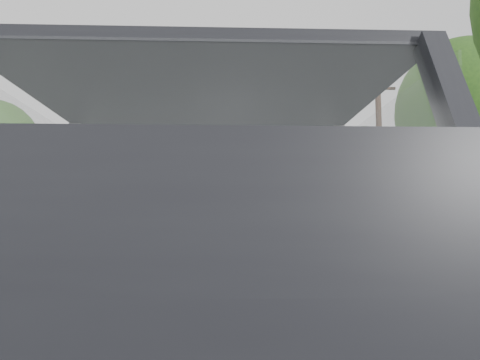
{
  "coord_description": "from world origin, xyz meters",
  "views": [
    {
      "loc": [
        0.09,
        -2.54,
        0.78
      ],
      "look_at": [
        0.2,
        0.58,
        1.11
      ],
      "focal_mm": 35.0,
      "sensor_mm": 36.0,
      "label": 1
    }
  ],
  "objects": [
    {
      "name": "subject_car",
      "position": [
        0.0,
        0.0,
        0.72
      ],
      "size": [
        1.8,
        4.0,
        1.45
      ],
      "primitive_type": "cube",
      "color": "#24252A",
      "rests_on": "ground"
    },
    {
      "name": "tree_2",
      "position": [
        10.0,
        31.0,
        3.0
      ],
      "size": [
        4.89,
        4.89,
        5.99
      ],
      "primitive_type": null,
      "rotation": [
        0.0,
        0.0,
        0.28
      ],
      "color": "#2C551F",
      "rests_on": "ground"
    },
    {
      "name": "other_car",
      "position": [
        0.17,
        25.7,
        0.76
      ],
      "size": [
        2.3,
        4.79,
        1.52
      ],
      "primitive_type": "imported",
      "rotation": [
        0.0,
        0.0,
        0.1
      ],
      "color": "silver",
      "rests_on": "ground"
    },
    {
      "name": "driver_seat",
      "position": [
        -0.4,
        -0.29,
        0.88
      ],
      "size": [
        0.5,
        0.72,
        0.42
      ],
      "primitive_type": "cube",
      "color": "black",
      "rests_on": "subject_car"
    },
    {
      "name": "cat",
      "position": [
        0.13,
        0.59,
        1.07
      ],
      "size": [
        0.53,
        0.24,
        0.23
      ],
      "primitive_type": "ellipsoid",
      "rotation": [
        0.0,
        0.0,
        -0.17
      ],
      "color": "gray",
      "rests_on": "dashboard"
    },
    {
      "name": "steering_wheel",
      "position": [
        -0.4,
        0.33,
        0.92
      ],
      "size": [
        0.36,
        0.36,
        0.04
      ],
      "primitive_type": "torus",
      "color": "black",
      "rests_on": "dashboard"
    },
    {
      "name": "tree_1",
      "position": [
        9.91,
        15.7,
        4.15
      ],
      "size": [
        6.33,
        6.33,
        8.31
      ],
      "primitive_type": null,
      "rotation": [
        0.0,
        0.0,
        -0.17
      ],
      "color": "#2C551F",
      "rests_on": "ground"
    },
    {
      "name": "dashboard",
      "position": [
        0.0,
        0.62,
        0.85
      ],
      "size": [
        1.58,
        0.45,
        0.3
      ],
      "primitive_type": "cube",
      "color": "black",
      "rests_on": "subject_car"
    },
    {
      "name": "tree_6",
      "position": [
        -7.53,
        32.23,
        3.73
      ],
      "size": [
        6.21,
        6.21,
        7.46
      ],
      "primitive_type": null,
      "rotation": [
        0.0,
        0.0,
        -0.32
      ],
      "color": "#2C551F",
      "rests_on": "ground"
    },
    {
      "name": "tree_3",
      "position": [
        12.44,
        37.61,
        4.75
      ],
      "size": [
        7.16,
        7.16,
        9.51
      ],
      "primitive_type": null,
      "rotation": [
        0.0,
        0.0,
        0.15
      ],
      "color": "#2C551F",
      "rests_on": "ground"
    },
    {
      "name": "passenger_seat",
      "position": [
        0.4,
        -0.29,
        0.88
      ],
      "size": [
        0.5,
        0.72,
        0.42
      ],
      "primitive_type": "cube",
      "color": "black",
      "rests_on": "subject_car"
    },
    {
      "name": "highway_sign",
      "position": [
        6.87,
        19.89,
        1.21
      ],
      "size": [
        0.14,
        0.97,
        2.43
      ],
      "primitive_type": "cube",
      "rotation": [
        0.0,
        0.0,
        0.04
      ],
      "color": "#135629",
      "rests_on": "ground"
    },
    {
      "name": "guardrail",
      "position": [
        4.3,
        10.0,
        0.58
      ],
      "size": [
        0.05,
        90.0,
        0.32
      ],
      "primitive_type": "cube",
      "color": "gray",
      "rests_on": "ground"
    },
    {
      "name": "utility_pole",
      "position": [
        6.43,
        15.9,
        3.63
      ],
      "size": [
        0.27,
        0.27,
        7.25
      ],
      "primitive_type": "cylinder",
      "rotation": [
        0.0,
        0.0,
        -0.14
      ],
      "color": "#482B1D",
      "rests_on": "ground"
    }
  ]
}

